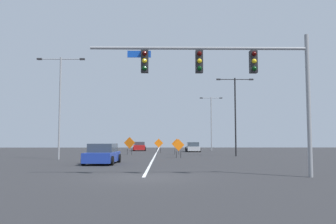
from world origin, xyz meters
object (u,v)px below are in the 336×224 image
construction_sign_left_lane (159,144)px  car_red_distant (140,147)px  street_lamp_mid_left (235,109)px  construction_sign_left_shoulder (179,146)px  traffic_signal_assembly (230,71)px  construction_sign_median_near (130,144)px  car_blue_passing (103,154)px  car_silver_near (193,147)px  street_lamp_far_left (60,99)px  construction_sign_right_lane (177,145)px  street_lamp_far_right (211,119)px

construction_sign_left_lane → car_red_distant: construction_sign_left_lane is taller
street_lamp_mid_left → construction_sign_left_shoulder: street_lamp_mid_left is taller
traffic_signal_assembly → construction_sign_median_near: size_ratio=5.00×
construction_sign_left_lane → car_blue_passing: size_ratio=0.41×
car_blue_passing → car_silver_near: (8.67, 26.10, -0.06)m
street_lamp_far_left → construction_sign_left_lane: 19.00m
construction_sign_right_lane → car_red_distant: (-5.36, 14.35, -0.51)m
street_lamp_far_right → street_lamp_far_left: size_ratio=0.94×
construction_sign_right_lane → car_blue_passing: bearing=-110.0°
street_lamp_far_left → car_silver_near: size_ratio=2.03×
construction_sign_right_lane → construction_sign_left_lane: bearing=111.2°
street_lamp_far_left → construction_sign_left_shoulder: 11.68m
car_blue_passing → car_silver_near: bearing=71.6°
traffic_signal_assembly → construction_sign_left_lane: traffic_signal_assembly is taller
street_lamp_far_right → construction_sign_median_near: size_ratio=4.12×
construction_sign_right_lane → car_red_distant: bearing=110.5°
construction_sign_median_near → car_red_distant: bearing=89.3°
car_silver_near → street_lamp_far_right: bearing=49.8°
construction_sign_right_lane → construction_sign_median_near: (-5.54, -0.61, 0.13)m
construction_sign_left_lane → construction_sign_median_near: 7.13m
car_blue_passing → street_lamp_far_right: bearing=68.3°
traffic_signal_assembly → construction_sign_left_lane: 31.83m
traffic_signal_assembly → construction_sign_median_near: 26.31m
construction_sign_left_shoulder → construction_sign_right_lane: 8.34m
street_lamp_mid_left → car_red_distant: bearing=120.8°
street_lamp_mid_left → construction_sign_left_lane: size_ratio=4.39×
construction_sign_median_near → car_silver_near: bearing=51.3°
construction_sign_left_shoulder → construction_sign_right_lane: construction_sign_right_lane is taller
car_red_distant → construction_sign_left_lane: bearing=-70.0°
street_lamp_far_right → construction_sign_median_near: (-11.50, -14.15, -3.71)m
street_lamp_far_right → construction_sign_median_near: bearing=-129.1°
street_lamp_far_left → construction_sign_left_lane: size_ratio=4.79×
construction_sign_left_shoulder → car_red_distant: bearing=102.9°
street_lamp_mid_left → construction_sign_left_lane: street_lamp_mid_left is taller
car_silver_near → car_red_distant: bearing=149.9°
traffic_signal_assembly → car_blue_passing: 12.64m
street_lamp_far_right → construction_sign_left_lane: 11.96m
construction_sign_right_lane → street_lamp_far_right: bearing=66.2°
traffic_signal_assembly → car_red_distant: bearing=99.8°
traffic_signal_assembly → car_red_distant: size_ratio=2.66×
traffic_signal_assembly → car_blue_passing: (-7.49, 9.27, -4.23)m
construction_sign_right_lane → construction_sign_median_near: 5.57m
car_red_distant → car_blue_passing: bearing=-91.1°
street_lamp_mid_left → car_silver_near: 15.42m
construction_sign_left_shoulder → construction_sign_right_lane: size_ratio=0.96×
construction_sign_median_near → construction_sign_left_lane: bearing=62.3°
construction_sign_right_lane → construction_sign_left_lane: size_ratio=0.99×
traffic_signal_assembly → construction_sign_left_lane: (-3.74, 31.39, -3.73)m
construction_sign_left_shoulder → construction_sign_median_near: construction_sign_median_near is taller
construction_sign_left_shoulder → car_red_distant: 23.28m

